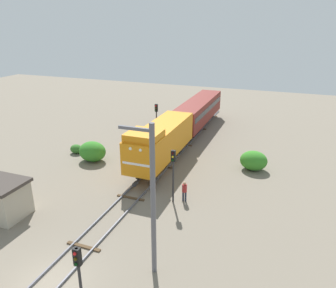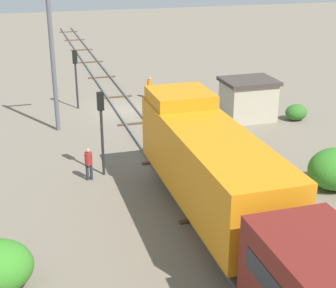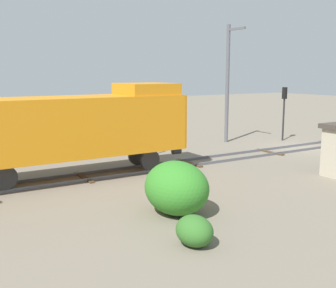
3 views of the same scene
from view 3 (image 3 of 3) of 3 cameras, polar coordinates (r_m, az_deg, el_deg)
The scene contains 9 objects.
ground_plane at distance 31.46m, azimuth 17.83°, elevation -0.54°, with size 117.89×117.89×0.00m, color #756B5B.
railway_track at distance 31.44m, azimuth 17.83°, elevation -0.40°, with size 2.40×78.59×0.16m.
locomotive at distance 21.47m, azimuth -11.55°, elevation 2.63°, with size 2.90×11.60×4.60m.
traffic_signal_near at distance 34.20m, azimuth 15.47°, elevation 5.29°, with size 0.32×0.34×4.18m.
traffic_signal_mid at distance 26.97m, azimuth -2.33°, elevation 4.80°, with size 0.32×0.34×4.38m.
worker_by_signal at distance 27.71m, azimuth -3.87°, elevation 0.67°, with size 0.38×0.38×1.70m.
catenary_mast at distance 32.45m, azimuth 8.11°, elevation 8.43°, with size 1.94×0.28×8.84m.
bush_far at distance 16.04m, azimuth 1.15°, elevation -5.95°, with size 2.81×2.30×2.05m, color #327C26.
bush_back at distance 13.38m, azimuth 3.60°, elevation -11.65°, with size 1.34×1.10×0.98m, color #316726.
Camera 3 is at (-20.02, 23.66, 5.37)m, focal length 45.00 mm.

